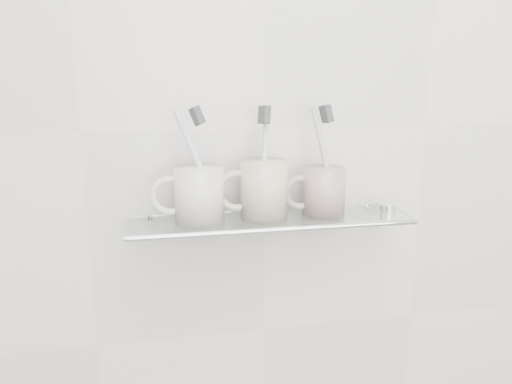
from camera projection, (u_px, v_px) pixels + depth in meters
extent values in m
plane|color=beige|center=(264.00, 129.00, 0.91)|extent=(2.50, 0.00, 2.50)
cube|color=silver|center=(271.00, 220.00, 0.88)|extent=(0.50, 0.12, 0.01)
cylinder|color=silver|center=(278.00, 230.00, 0.83)|extent=(0.50, 0.01, 0.01)
cylinder|color=silver|center=(151.00, 225.00, 0.89)|extent=(0.02, 0.03, 0.02)
cylinder|color=silver|center=(371.00, 213.00, 0.97)|extent=(0.02, 0.03, 0.02)
cylinder|color=silver|center=(199.00, 194.00, 0.85)|extent=(0.11, 0.11, 0.10)
torus|color=silver|center=(170.00, 196.00, 0.84)|extent=(0.07, 0.01, 0.07)
cylinder|color=silver|center=(199.00, 164.00, 0.84)|extent=(0.08, 0.04, 0.18)
cube|color=#3A3C3D|center=(197.00, 116.00, 0.82)|extent=(0.03, 0.03, 0.04)
cylinder|color=beige|center=(264.00, 189.00, 0.87)|extent=(0.11, 0.11, 0.10)
torus|color=beige|center=(237.00, 191.00, 0.86)|extent=(0.07, 0.01, 0.07)
cylinder|color=silver|center=(264.00, 161.00, 0.86)|extent=(0.03, 0.04, 0.19)
cube|color=#3A3C3D|center=(264.00, 115.00, 0.84)|extent=(0.02, 0.03, 0.03)
cylinder|color=silver|center=(324.00, 191.00, 0.90)|extent=(0.10, 0.10, 0.09)
torus|color=silver|center=(300.00, 192.00, 0.89)|extent=(0.06, 0.01, 0.06)
cylinder|color=#BCB9B3|center=(325.00, 159.00, 0.88)|extent=(0.06, 0.02, 0.19)
cube|color=#3A3C3D|center=(326.00, 114.00, 0.86)|extent=(0.02, 0.02, 0.03)
cylinder|color=silver|center=(387.00, 207.00, 0.93)|extent=(0.03, 0.03, 0.01)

